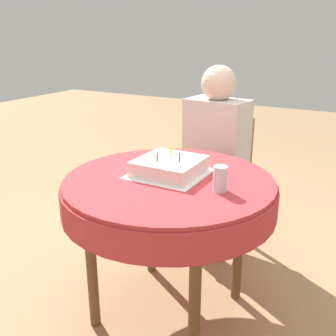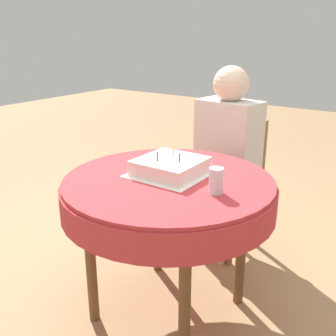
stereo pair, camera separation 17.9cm
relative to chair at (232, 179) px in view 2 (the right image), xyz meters
name	(u,v)px [view 2 (the right image)]	position (x,y,z in m)	size (l,w,h in m)	color
ground_plane	(168,309)	(0.06, -0.79, -0.46)	(12.00, 12.00, 0.00)	#A37F56
dining_table	(168,196)	(0.06, -0.79, 0.18)	(0.98, 0.98, 0.72)	#BC3338
chair	(232,179)	(0.00, 0.00, 0.00)	(0.41, 0.41, 0.85)	brown
person	(226,145)	(-0.01, -0.08, 0.24)	(0.39, 0.35, 1.17)	beige
napkin	(170,174)	(0.03, -0.74, 0.27)	(0.33, 0.33, 0.00)	white
birthday_cake	(170,166)	(0.03, -0.74, 0.30)	(0.28, 0.28, 0.11)	white
drinking_glass	(216,181)	(0.32, -0.82, 0.32)	(0.06, 0.06, 0.11)	silver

